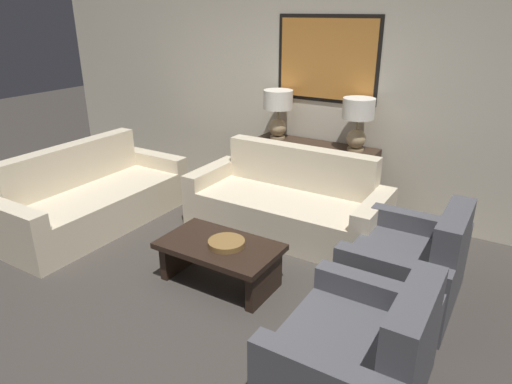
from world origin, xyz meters
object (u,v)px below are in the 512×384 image
object	(u,v)px
armchair_near_back_wall	(408,268)
armchair_near_camera	(357,358)
table_lamp_left	(278,108)
coffee_table	(220,255)
table_lamp_right	(358,117)
couch_by_side	(93,200)
console_table	(313,177)
decorative_bowl	(226,243)
couch_by_back_wall	(287,205)

from	to	relation	value
armchair_near_back_wall	armchair_near_camera	size ratio (longest dim) A/B	1.00
table_lamp_left	armchair_near_back_wall	distance (m)	2.42
coffee_table	armchair_near_camera	xyz separation A→B (m)	(1.43, -0.60, 0.01)
table_lamp_left	armchair_near_camera	distance (m)	3.19
table_lamp_right	armchair_near_back_wall	world-z (taller)	table_lamp_right
table_lamp_left	couch_by_side	bearing A→B (deg)	-131.44
coffee_table	console_table	bearing A→B (deg)	89.54
console_table	decorative_bowl	distance (m)	1.82
couch_by_back_wall	couch_by_side	bearing A→B (deg)	-152.91
coffee_table	table_lamp_left	bearing A→B (deg)	104.16
table_lamp_right	couch_by_side	world-z (taller)	table_lamp_right
table_lamp_left	armchair_near_back_wall	bearing A→B (deg)	-33.08
table_lamp_left	couch_by_side	distance (m)	2.29
table_lamp_right	coffee_table	world-z (taller)	table_lamp_right
armchair_near_back_wall	armchair_near_camera	distance (m)	1.19
armchair_near_camera	console_table	bearing A→B (deg)	120.28
couch_by_side	decorative_bowl	size ratio (longest dim) A/B	6.65
console_table	armchair_near_camera	size ratio (longest dim) A/B	1.42
console_table	armchair_near_back_wall	bearing A→B (deg)	-41.04
couch_by_back_wall	armchair_near_camera	bearing A→B (deg)	-51.77
table_lamp_left	couch_by_back_wall	bearing A→B (deg)	-52.83
console_table	armchair_near_back_wall	world-z (taller)	armchair_near_back_wall
table_lamp_right	decorative_bowl	size ratio (longest dim) A/B	1.80
table_lamp_left	coffee_table	world-z (taller)	table_lamp_left
armchair_near_camera	table_lamp_left	bearing A→B (deg)	127.96
couch_by_side	armchair_near_back_wall	size ratio (longest dim) A/B	2.06
couch_by_back_wall	armchair_near_back_wall	distance (m)	1.54
armchair_near_camera	table_lamp_right	bearing A→B (deg)	111.18
couch_by_back_wall	couch_by_side	xyz separation A→B (m)	(-1.88, -0.96, 0.00)
couch_by_back_wall	console_table	bearing A→B (deg)	90.00
table_lamp_left	coffee_table	xyz separation A→B (m)	(0.46, -1.83, -0.89)
table_lamp_left	armchair_near_back_wall	world-z (taller)	table_lamp_left
table_lamp_left	table_lamp_right	world-z (taller)	same
coffee_table	armchair_near_back_wall	xyz separation A→B (m)	(1.43, 0.60, 0.01)
console_table	table_lamp_left	world-z (taller)	table_lamp_left
couch_by_side	armchair_near_camera	xyz separation A→B (m)	(3.29, -0.83, 0.00)
table_lamp_left	couch_by_back_wall	distance (m)	1.18
couch_by_back_wall	decorative_bowl	world-z (taller)	couch_by_back_wall
table_lamp_left	couch_by_back_wall	world-z (taller)	table_lamp_left
table_lamp_left	coffee_table	bearing A→B (deg)	-75.84
table_lamp_left	decorative_bowl	world-z (taller)	table_lamp_left
couch_by_back_wall	armchair_near_camera	world-z (taller)	couch_by_back_wall
console_table	table_lamp_right	xyz separation A→B (m)	(0.48, -0.00, 0.76)
couch_by_back_wall	coffee_table	world-z (taller)	couch_by_back_wall
console_table	coffee_table	world-z (taller)	console_table
couch_by_back_wall	armchair_near_back_wall	size ratio (longest dim) A/B	2.06
table_lamp_right	armchair_near_camera	distance (m)	2.74
table_lamp_right	decorative_bowl	distance (m)	2.02
decorative_bowl	console_table	bearing A→B (deg)	91.66
armchair_near_back_wall	armchair_near_camera	bearing A→B (deg)	-90.00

